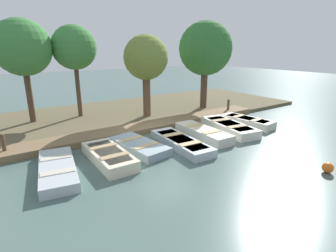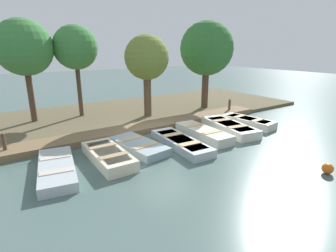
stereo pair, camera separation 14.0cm
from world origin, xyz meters
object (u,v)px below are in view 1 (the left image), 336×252
(rowboat_1, at_px, (109,156))
(rowboat_4, at_px, (203,133))
(rowboat_6, at_px, (247,121))
(park_tree_far_left, at_px, (22,48))
(mooring_post_near, at_px, (4,146))
(park_tree_left, at_px, (74,48))
(rowboat_5, at_px, (229,127))
(park_tree_right, at_px, (205,49))
(rowboat_2, at_px, (139,146))
(park_tree_center, at_px, (146,59))
(mooring_post_far, at_px, (228,106))
(buoy, at_px, (328,168))
(rowboat_0, at_px, (57,169))
(rowboat_3, at_px, (181,142))

(rowboat_1, relative_size, rowboat_4, 0.92)
(rowboat_6, xyz_separation_m, park_tree_far_left, (-6.51, -9.33, 3.74))
(mooring_post_near, xyz_separation_m, park_tree_left, (-3.98, 4.03, 3.47))
(rowboat_5, height_order, park_tree_right, park_tree_right)
(mooring_post_near, height_order, park_tree_left, park_tree_left)
(rowboat_2, bearing_deg, park_tree_far_left, -163.06)
(rowboat_6, bearing_deg, park_tree_center, -145.48)
(mooring_post_far, bearing_deg, buoy, -24.03)
(buoy, xyz_separation_m, park_tree_center, (-9.30, -1.41, 3.21))
(park_tree_center, bearing_deg, rowboat_1, -43.60)
(rowboat_5, height_order, mooring_post_far, mooring_post_far)
(rowboat_0, xyz_separation_m, park_tree_center, (-4.32, 5.91, 3.22))
(rowboat_1, distance_m, rowboat_5, 6.28)
(rowboat_3, relative_size, rowboat_5, 1.00)
(rowboat_6, bearing_deg, park_tree_left, -139.79)
(rowboat_3, height_order, buoy, same)
(rowboat_3, bearing_deg, rowboat_1, -91.38)
(rowboat_2, height_order, park_tree_left, park_tree_left)
(park_tree_left, bearing_deg, park_tree_right, 72.71)
(rowboat_2, bearing_deg, mooring_post_near, -123.28)
(rowboat_1, height_order, park_tree_left, park_tree_left)
(rowboat_3, distance_m, park_tree_far_left, 9.16)
(buoy, height_order, park_tree_far_left, park_tree_far_left)
(park_tree_far_left, bearing_deg, rowboat_4, 42.32)
(park_tree_left, bearing_deg, mooring_post_far, 63.34)
(rowboat_3, relative_size, mooring_post_near, 3.69)
(rowboat_3, bearing_deg, rowboat_2, -108.32)
(mooring_post_near, height_order, park_tree_far_left, park_tree_far_left)
(rowboat_5, relative_size, mooring_post_near, 3.68)
(mooring_post_near, distance_m, mooring_post_far, 11.94)
(rowboat_2, bearing_deg, rowboat_1, -82.45)
(rowboat_4, distance_m, rowboat_6, 3.27)
(rowboat_3, xyz_separation_m, rowboat_4, (-0.35, 1.54, 0.04))
(rowboat_4, relative_size, park_tree_center, 0.67)
(mooring_post_near, bearing_deg, rowboat_4, 72.09)
(rowboat_1, bearing_deg, buoy, 49.12)
(rowboat_5, bearing_deg, mooring_post_far, 143.30)
(rowboat_0, relative_size, park_tree_center, 0.70)
(rowboat_5, relative_size, mooring_post_far, 3.68)
(rowboat_1, distance_m, rowboat_4, 4.60)
(rowboat_2, relative_size, park_tree_center, 0.62)
(rowboat_1, relative_size, park_tree_center, 0.61)
(mooring_post_far, bearing_deg, rowboat_6, -24.05)
(rowboat_5, height_order, park_tree_center, park_tree_center)
(rowboat_2, distance_m, rowboat_5, 4.87)
(rowboat_4, distance_m, rowboat_5, 1.68)
(rowboat_4, height_order, park_tree_right, park_tree_right)
(rowboat_1, bearing_deg, rowboat_3, 85.46)
(rowboat_1, distance_m, mooring_post_far, 9.26)
(rowboat_6, height_order, buoy, rowboat_6)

